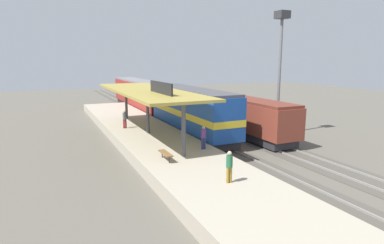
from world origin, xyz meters
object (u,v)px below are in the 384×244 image
(platform_bench, at_px, (166,153))
(light_mast, at_px, (281,48))
(person_waiting, at_px, (125,118))
(freight_car, at_px, (248,117))
(person_boarding, at_px, (203,136))
(passenger_carriage_single, at_px, (140,95))
(locomotive, at_px, (191,111))
(person_walking, at_px, (229,165))

(platform_bench, bearing_deg, light_mast, 23.42)
(person_waiting, bearing_deg, freight_car, -23.88)
(freight_car, bearing_deg, light_mast, -6.58)
(freight_car, xyz_separation_m, light_mast, (3.20, -0.37, 6.43))
(platform_bench, height_order, freight_car, freight_car)
(light_mast, distance_m, person_waiting, 16.13)
(person_boarding, bearing_deg, person_waiting, 109.43)
(passenger_carriage_single, distance_m, light_mast, 23.40)
(passenger_carriage_single, distance_m, person_boarding, 25.98)
(platform_bench, height_order, person_boarding, person_boarding)
(locomotive, bearing_deg, passenger_carriage_single, 90.00)
(freight_car, distance_m, light_mast, 7.19)
(light_mast, relative_size, person_boarding, 6.84)
(person_waiting, relative_size, person_walking, 1.00)
(passenger_carriage_single, bearing_deg, locomotive, -90.00)
(locomotive, relative_size, person_waiting, 8.44)
(person_waiting, xyz_separation_m, person_walking, (1.71, -16.11, 0.00))
(person_waiting, bearing_deg, passenger_carriage_single, 69.48)
(light_mast, distance_m, person_boarding, 13.14)
(platform_bench, relative_size, person_boarding, 0.99)
(person_walking, bearing_deg, locomotive, 73.11)
(freight_car, height_order, person_walking, freight_car)
(passenger_carriage_single, relative_size, person_boarding, 11.70)
(platform_bench, xyz_separation_m, locomotive, (6.00, 9.18, 1.07))
(freight_car, relative_size, person_walking, 7.02)
(freight_car, bearing_deg, passenger_carriage_single, 102.45)
(locomotive, distance_m, person_boarding, 8.28)
(passenger_carriage_single, bearing_deg, person_boarding, -95.77)
(passenger_carriage_single, xyz_separation_m, light_mast, (7.80, -21.20, 6.08))
(locomotive, xyz_separation_m, passenger_carriage_single, (0.00, 18.00, -0.10))
(light_mast, bearing_deg, freight_car, 173.42)
(locomotive, xyz_separation_m, person_walking, (-4.32, -14.24, -0.56))
(freight_car, height_order, light_mast, light_mast)
(freight_car, bearing_deg, person_walking, -128.05)
(locomotive, height_order, person_boarding, locomotive)
(platform_bench, distance_m, person_boarding, 3.68)
(passenger_carriage_single, bearing_deg, light_mast, -69.80)
(platform_bench, xyz_separation_m, freight_car, (10.60, 6.35, 0.63))
(light_mast, xyz_separation_m, person_walking, (-12.12, -11.03, -6.54))
(passenger_carriage_single, xyz_separation_m, person_boarding, (-2.61, -25.84, -0.46))
(platform_bench, distance_m, person_walking, 5.35)
(person_boarding, bearing_deg, platform_bench, -158.46)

